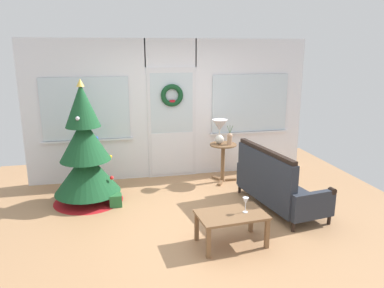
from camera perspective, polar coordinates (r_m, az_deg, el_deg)
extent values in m
plane|color=#AD7F56|center=(5.38, 0.77, -11.85)|extent=(6.76, 6.76, 0.00)
cube|color=white|center=(6.88, -15.84, 4.63)|extent=(2.15, 0.08, 2.55)
cube|color=white|center=(7.36, 8.67, 5.63)|extent=(2.15, 0.08, 2.55)
cube|color=white|center=(6.87, -3.30, 13.73)|extent=(0.94, 0.08, 0.50)
cube|color=silver|center=(6.97, -3.09, 3.19)|extent=(0.90, 0.05, 2.05)
cube|color=white|center=(7.08, -3.00, -1.42)|extent=(0.78, 0.02, 0.80)
cube|color=silver|center=(6.88, -3.11, 6.21)|extent=(0.78, 0.01, 1.10)
cube|color=silver|center=(6.81, -15.91, 5.17)|extent=(1.50, 0.01, 1.10)
cube|color=silver|center=(7.30, 8.85, 6.14)|extent=(1.50, 0.01, 1.10)
cube|color=silver|center=(6.91, -15.59, 0.49)|extent=(1.59, 0.06, 0.03)
cube|color=silver|center=(7.39, 8.72, 1.75)|extent=(1.59, 0.06, 0.03)
torus|color=#164424|center=(6.83, -3.07, 7.41)|extent=(0.41, 0.09, 0.41)
cube|color=red|center=(6.83, -3.03, 6.32)|extent=(0.10, 0.02, 0.10)
cylinder|color=#4C331E|center=(6.25, -15.53, -7.35)|extent=(0.10, 0.10, 0.24)
cone|color=red|center=(6.28, -15.49, -7.94)|extent=(1.09, 1.09, 0.10)
cone|color=#194C28|center=(6.13, -15.76, -4.13)|extent=(1.03, 1.03, 0.66)
cone|color=#194C28|center=(5.98, -16.11, 0.69)|extent=(0.78, 0.78, 0.66)
cone|color=#194C28|center=(5.88, -16.47, 5.70)|extent=(0.53, 0.53, 0.66)
cone|color=#E0BC4C|center=(5.85, -16.71, 8.98)|extent=(0.12, 0.12, 0.12)
sphere|color=red|center=(5.75, -16.47, -2.93)|extent=(0.06, 0.06, 0.06)
sphere|color=gold|center=(6.16, -12.32, -1.88)|extent=(0.05, 0.05, 0.05)
sphere|color=silver|center=(5.71, -17.06, 3.75)|extent=(0.06, 0.06, 0.06)
sphere|color=#264CB2|center=(6.25, -14.37, 0.87)|extent=(0.06, 0.06, 0.06)
sphere|color=red|center=(5.99, -12.16, -5.06)|extent=(0.06, 0.06, 0.06)
cylinder|color=black|center=(5.64, 20.17, -10.74)|extent=(0.05, 0.05, 0.14)
cylinder|color=black|center=(6.72, 11.80, -6.02)|extent=(0.05, 0.05, 0.14)
cylinder|color=black|center=(5.28, 15.16, -12.08)|extent=(0.05, 0.05, 0.14)
cylinder|color=black|center=(6.42, 7.27, -6.79)|extent=(0.05, 0.05, 0.14)
cube|color=#282D38|center=(5.94, 13.34, -7.45)|extent=(0.93, 1.52, 0.14)
cube|color=#282D38|center=(5.65, 11.05, -4.35)|extent=(0.34, 1.43, 0.62)
cube|color=black|center=(5.55, 11.22, -1.03)|extent=(0.29, 1.40, 0.06)
cube|color=#282D38|center=(5.34, 18.07, -8.94)|extent=(0.67, 0.19, 0.38)
cylinder|color=black|center=(5.46, 20.60, -6.72)|extent=(0.10, 0.10, 0.09)
cube|color=#282D38|center=(6.49, 9.62, -4.21)|extent=(0.67, 0.19, 0.38)
cylinder|color=black|center=(6.59, 11.86, -2.48)|extent=(0.10, 0.10, 0.09)
cylinder|color=brown|center=(6.74, 4.78, -0.10)|extent=(0.48, 0.48, 0.02)
cylinder|color=brown|center=(6.83, 4.72, -2.98)|extent=(0.07, 0.07, 0.68)
cube|color=brown|center=(6.98, 5.92, -5.42)|extent=(0.20, 0.05, 0.04)
cube|color=brown|center=(7.04, 3.70, -5.20)|extent=(0.14, 0.20, 0.04)
cube|color=brown|center=(6.79, 4.36, -5.97)|extent=(0.14, 0.20, 0.04)
sphere|color=silver|center=(6.73, 4.21, 0.72)|extent=(0.16, 0.16, 0.16)
cylinder|color=silver|center=(6.70, 4.23, 1.79)|extent=(0.02, 0.02, 0.06)
cone|color=silver|center=(6.68, 4.25, 2.88)|extent=(0.28, 0.28, 0.20)
cylinder|color=tan|center=(6.69, 5.77, 0.58)|extent=(0.09, 0.09, 0.16)
sphere|color=tan|center=(6.67, 5.78, 1.25)|extent=(0.10, 0.10, 0.10)
cylinder|color=#4C7042|center=(6.64, 5.64, 2.08)|extent=(0.07, 0.01, 0.17)
cylinder|color=#4C7042|center=(6.65, 5.80, 2.09)|extent=(0.01, 0.01, 0.18)
cylinder|color=#4C7042|center=(6.65, 5.97, 2.10)|extent=(0.07, 0.01, 0.17)
cube|color=brown|center=(4.70, 6.05, -10.67)|extent=(0.88, 0.59, 0.03)
cube|color=brown|center=(4.49, 2.51, -14.85)|extent=(0.05, 0.05, 0.38)
cube|color=brown|center=(4.77, 11.37, -13.25)|extent=(0.05, 0.05, 0.38)
cube|color=brown|center=(4.85, 0.71, -12.44)|extent=(0.05, 0.05, 0.38)
cube|color=brown|center=(5.12, 8.98, -11.14)|extent=(0.05, 0.05, 0.38)
cylinder|color=silver|center=(4.75, 8.12, -10.22)|extent=(0.06, 0.06, 0.01)
cylinder|color=silver|center=(4.73, 8.14, -9.65)|extent=(0.01, 0.01, 0.10)
cone|color=silver|center=(4.69, 8.18, -8.59)|extent=(0.08, 0.08, 0.09)
cube|color=#266633|center=(5.97, -11.56, -8.42)|extent=(0.19, 0.17, 0.19)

